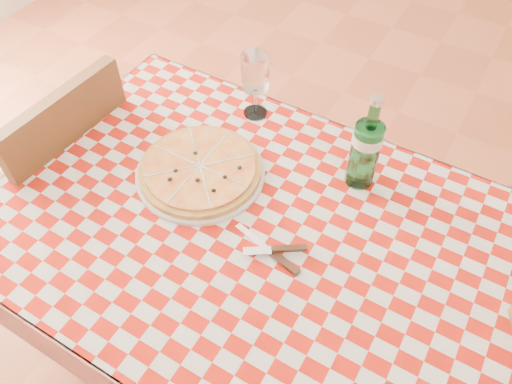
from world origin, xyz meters
TOP-DOWN VIEW (x-y plane):
  - dining_table at (0.00, 0.00)m, footprint 1.20×0.80m
  - tablecloth at (0.00, 0.00)m, footprint 1.30×0.90m
  - chair_far at (-0.70, 0.02)m, footprint 0.43×0.43m
  - pizza_plate at (-0.20, 0.08)m, footprint 0.35×0.35m
  - water_bottle at (0.16, 0.28)m, footprint 0.09×0.09m
  - wine_glass at (-0.20, 0.37)m, footprint 0.09×0.09m
  - cutlery at (0.08, -0.04)m, footprint 0.25×0.22m

SIDE VIEW (x-z plane):
  - chair_far at x=-0.70m, z-range 0.07..0.97m
  - dining_table at x=0.00m, z-range 0.28..1.03m
  - tablecloth at x=0.00m, z-range 0.75..0.76m
  - cutlery at x=0.08m, z-range 0.76..0.78m
  - pizza_plate at x=-0.20m, z-range 0.76..0.80m
  - wine_glass at x=-0.20m, z-range 0.76..0.96m
  - water_bottle at x=0.16m, z-range 0.76..1.03m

